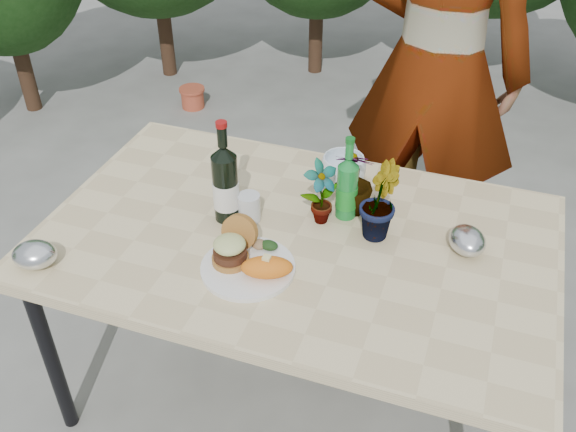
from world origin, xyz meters
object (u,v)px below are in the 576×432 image
(patio_table, at_px, (296,249))
(dinner_plate, at_px, (248,268))
(wine_bottle, at_px, (225,185))
(person, at_px, (436,68))

(patio_table, height_order, dinner_plate, dinner_plate)
(patio_table, relative_size, wine_bottle, 4.55)
(dinner_plate, height_order, wine_bottle, wine_bottle)
(dinner_plate, distance_m, wine_bottle, 0.29)
(dinner_plate, height_order, person, person)
(patio_table, bearing_deg, wine_bottle, 177.38)
(wine_bottle, xyz_separation_m, person, (0.51, 0.85, 0.11))
(patio_table, bearing_deg, person, 72.68)
(wine_bottle, bearing_deg, dinner_plate, -37.33)
(patio_table, distance_m, dinner_plate, 0.23)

